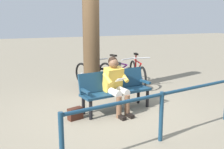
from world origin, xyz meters
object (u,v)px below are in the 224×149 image
Objects in this scene: person_reading at (116,82)px; tree_trunk at (91,19)px; litter_bin at (115,77)px; bicycle_orange at (137,73)px; bicycle_black at (118,75)px; handbag at (75,114)px; bench at (115,87)px; bicycle_red at (92,75)px.

tree_trunk is at bearing -97.49° from person_reading.
litter_bin is 0.89m from bicycle_orange.
tree_trunk is 5.04× the size of litter_bin.
handbag is at bearing -63.19° from bicycle_black.
tree_trunk reaches higher than bench.
tree_trunk is 2.52× the size of bicycle_black.
person_reading is 4.00× the size of handbag.
bench is at bearing -163.61° from handbag.
tree_trunk reaches higher than bicycle_orange.
person_reading is 1.06m from handbag.
bench is at bearing 96.75° from tree_trunk.
bench is 1.97m from tree_trunk.
bicycle_orange reaches higher than handbag.
tree_trunk is 1.89m from bicycle_black.
bicycle_black is (0.64, 0.03, 0.00)m from bicycle_orange.
handbag is at bearing -39.58° from bicycle_orange.
litter_bin reaches higher than handbag.
handbag is (0.95, 0.28, -0.39)m from bench.
bicycle_black is (-1.69, -2.03, 0.24)m from handbag.
bench is 1.95m from bicycle_red.
tree_trunk is (0.16, -1.31, 1.46)m from bench.
person_reading is at bearing 94.20° from tree_trunk.
person_reading reaches higher than handbag.
person_reading reaches higher than bicycle_red.
bicycle_red is (0.72, -0.19, 0.00)m from bicycle_black.
bicycle_orange is 0.64m from bicycle_black.
person_reading is at bearing -27.14° from bicycle_orange.
handbag is 2.65m from bicycle_black.
person_reading is 0.72× the size of bicycle_orange.
tree_trunk reaches higher than litter_bin.
bench is 1.04× the size of bicycle_red.
bicycle_red is at bearing -128.22° from bicycle_black.
bicycle_orange is (-1.53, -0.48, -1.61)m from tree_trunk.
handbag is 2.32m from litter_bin.
bench reaches higher than handbag.
handbag is 0.08× the size of tree_trunk.
bench is 0.24m from person_reading.
bicycle_orange is (-0.82, -0.32, -0.03)m from litter_bin.
person_reading is 0.77× the size of bicycle_black.
litter_bin is 0.47× the size of bicycle_orange.
bench is 1.00× the size of bicycle_orange.
tree_trunk is at bearing -63.92° from bicycle_orange.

